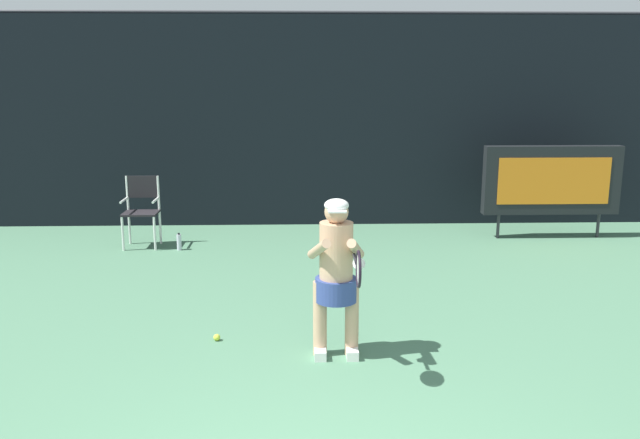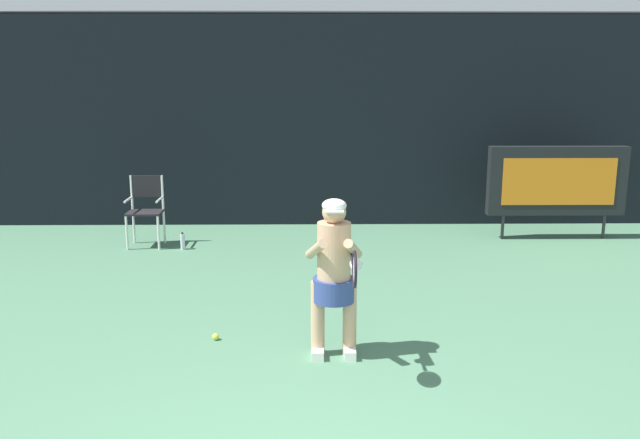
# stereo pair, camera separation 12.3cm
# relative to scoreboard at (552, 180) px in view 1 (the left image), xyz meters

# --- Properties ---
(backdrop_screen) EXTENTS (18.00, 0.12, 3.66)m
(backdrop_screen) POSITION_rel_scoreboard_xyz_m (-4.00, 1.15, 0.86)
(backdrop_screen) COLOR black
(backdrop_screen) RESTS_ON ground
(scoreboard) EXTENTS (2.20, 0.21, 1.50)m
(scoreboard) POSITION_rel_scoreboard_xyz_m (0.00, 0.00, 0.00)
(scoreboard) COLOR black
(scoreboard) RESTS_ON ground
(umpire_chair) EXTENTS (0.52, 0.44, 1.08)m
(umpire_chair) POSITION_rel_scoreboard_xyz_m (-6.49, -0.34, -0.33)
(umpire_chair) COLOR white
(umpire_chair) RESTS_ON ground
(water_bottle) EXTENTS (0.07, 0.07, 0.27)m
(water_bottle) POSITION_rel_scoreboard_xyz_m (-5.89, -0.61, -0.82)
(water_bottle) COLOR silver
(water_bottle) RESTS_ON ground
(tennis_player) EXTENTS (0.54, 0.62, 1.50)m
(tennis_player) POSITION_rel_scoreboard_xyz_m (-3.72, -4.51, -0.12)
(tennis_player) COLOR white
(tennis_player) RESTS_ON ground
(tennis_racket) EXTENTS (0.03, 0.60, 0.31)m
(tennis_racket) POSITION_rel_scoreboard_xyz_m (-3.58, -5.15, 0.10)
(tennis_racket) COLOR black
(tennis_ball_loose) EXTENTS (0.07, 0.07, 0.07)m
(tennis_ball_loose) POSITION_rel_scoreboard_xyz_m (-4.89, -4.13, -0.91)
(tennis_ball_loose) COLOR #CCDB3D
(tennis_ball_loose) RESTS_ON ground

